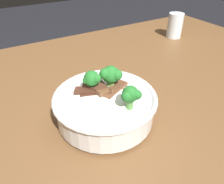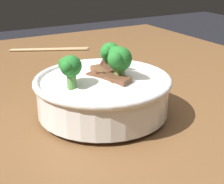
{
  "view_description": "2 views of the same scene",
  "coord_description": "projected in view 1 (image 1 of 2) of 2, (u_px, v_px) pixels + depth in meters",
  "views": [
    {
      "loc": [
        0.27,
        0.42,
        1.17
      ],
      "look_at": [
        0.06,
        0.07,
        0.88
      ],
      "focal_mm": 33.82,
      "sensor_mm": 36.0,
      "label": 1
    },
    {
      "loc": [
        -0.41,
        0.34,
        1.08
      ],
      "look_at": [
        0.1,
        0.04,
        0.85
      ],
      "focal_mm": 54.84,
      "sensor_mm": 36.0,
      "label": 2
    }
  ],
  "objects": [
    {
      "name": "dining_table",
      "position": [
        119.0,
        114.0,
        0.66
      ],
      "size": [
        1.58,
        1.04,
        0.81
      ],
      "color": "brown",
      "rests_on": "ground"
    },
    {
      "name": "drinking_glass",
      "position": [
        175.0,
        27.0,
        0.96
      ],
      "size": [
        0.07,
        0.07,
        0.11
      ],
      "color": "white",
      "rests_on": "dining_table"
    },
    {
      "name": "rice_bowl",
      "position": [
        105.0,
        103.0,
        0.5
      ],
      "size": [
        0.24,
        0.24,
        0.13
      ],
      "color": "white",
      "rests_on": "dining_table"
    }
  ]
}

